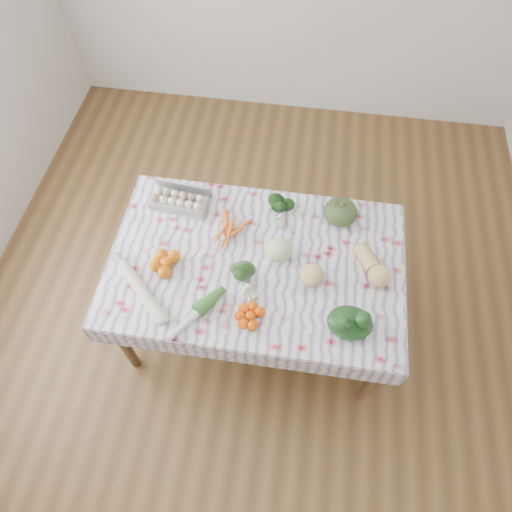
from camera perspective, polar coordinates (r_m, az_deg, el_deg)
ground at (r=3.24m, az=0.00°, el=-7.74°), size 4.50×4.50×0.00m
dining_table at (r=2.63m, az=0.00°, el=-1.64°), size 1.60×1.00×0.75m
tablecloth at (r=2.57m, az=0.00°, el=-0.76°), size 1.66×1.06×0.01m
egg_carton at (r=2.79m, az=-9.67°, el=6.63°), size 0.35×0.17×0.09m
carrot_bunch at (r=2.66m, az=-3.57°, el=3.32°), size 0.28×0.26×0.04m
kale_bunch at (r=2.70m, az=3.19°, el=5.82°), size 0.15×0.13×0.12m
kabocha_squash at (r=2.72m, az=10.53°, el=5.46°), size 0.21×0.21×0.13m
cabbage at (r=2.52m, az=3.01°, el=0.80°), size 0.17×0.17×0.14m
butternut_squash at (r=2.56m, az=14.39°, el=-1.08°), size 0.24×0.29×0.12m
orange_cluster at (r=2.56m, az=-11.15°, el=-0.85°), size 0.28×0.28×0.08m
broccoli at (r=2.44m, az=-1.78°, el=-2.98°), size 0.22×0.22×0.11m
mandarin_cluster at (r=2.37m, az=-0.70°, el=-7.47°), size 0.23×0.23×0.06m
grapefruit at (r=2.46m, az=7.04°, el=-2.43°), size 0.17×0.17×0.13m
spinach_bag at (r=2.38m, az=11.65°, el=-8.16°), size 0.24×0.20×0.10m
daikon at (r=2.50m, az=-14.00°, el=-4.35°), size 0.38×0.37×0.07m
leek at (r=2.40m, az=-7.52°, el=-7.23°), size 0.26×0.33×0.04m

